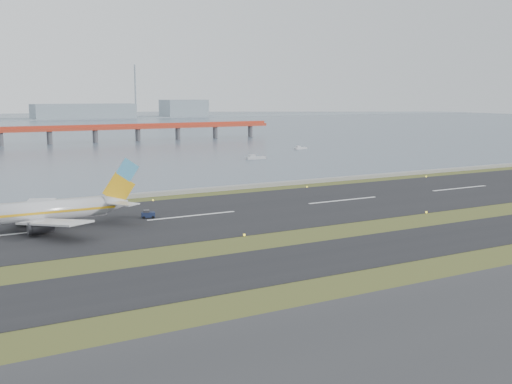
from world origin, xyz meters
The scene contains 9 objects.
ground centered at (0.00, 0.00, 0.00)m, with size 1000.00×1000.00×0.00m, color #384D1B.
taxiway_strip centered at (0.00, -12.00, 0.05)m, with size 1000.00×18.00×0.10m, color black.
runway_strip centered at (0.00, 30.00, 0.05)m, with size 1000.00×45.00×0.10m, color black.
seawall centered at (0.00, 60.00, 0.50)m, with size 1000.00×2.50×1.00m, color gray.
red_pier centered at (20.00, 250.00, 7.28)m, with size 260.00×5.00×10.20m.
airliner centered at (-30.52, 32.02, 3.46)m, with size 38.52×32.89×12.80m.
pushback_tug centered at (-8.88, 32.46, 0.85)m, with size 3.07×2.26×1.76m.
workboat_near centered at (72.85, 128.71, 0.61)m, with size 8.09×3.16×1.92m.
workboat_far centered at (115.41, 159.53, 0.52)m, with size 7.04×3.15×1.65m.
Camera 1 is at (-55.25, -91.29, 25.18)m, focal length 45.00 mm.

